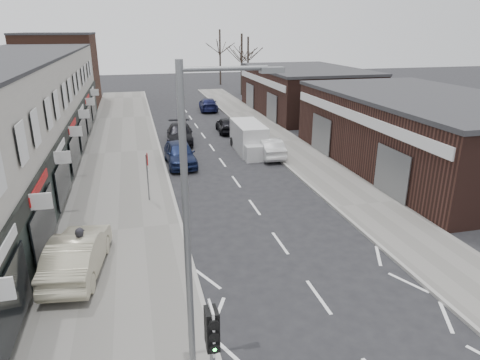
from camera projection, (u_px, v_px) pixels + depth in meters
ground at (346, 335)px, 12.81m from camera, size 160.00×160.00×0.00m
pavement_left at (121, 153)px, 31.35m from camera, size 5.50×64.00×0.12m
pavement_right at (282, 142)px, 34.21m from camera, size 3.50×64.00×0.12m
shop_terrace_left at (3, 116)px, 26.34m from camera, size 8.00×41.00×7.10m
brick_block_far at (60, 71)px, 49.49m from camera, size 8.00×10.00×8.00m
right_unit_near at (423, 133)px, 27.71m from camera, size 10.00×18.00×4.50m
right_unit_far at (305, 91)px, 45.99m from camera, size 10.00×16.00×4.50m
tree_far_a at (242, 95)px, 58.73m from camera, size 3.60×3.60×8.00m
tree_far_b at (248, 89)px, 64.79m from camera, size 3.60×3.60×7.50m
tree_far_c at (221, 84)px, 69.58m from camera, size 3.60×3.60×8.50m
traffic_light at (212, 338)px, 9.15m from camera, size 0.28×0.60×3.10m
street_lamp at (194, 222)px, 9.49m from camera, size 2.23×0.22×8.00m
warning_sign at (147, 162)px, 21.86m from camera, size 0.12×0.80×2.70m
white_van at (249, 138)px, 31.54m from camera, size 2.01×5.44×2.11m
sedan_on_pavement at (78, 253)px, 15.65m from camera, size 2.24×4.88×1.55m
pedestrian at (82, 251)px, 15.50m from camera, size 0.81×0.69×1.88m
parked_car_left_a at (180, 154)px, 28.50m from camera, size 1.95×4.65×1.57m
parked_car_left_b at (180, 134)px, 34.06m from camera, size 2.49×5.16×1.45m
parked_car_right_a at (269, 147)px, 30.33m from camera, size 1.66×4.28×1.39m
parked_car_right_b at (226, 125)px, 37.51m from camera, size 1.78×3.98×1.33m
parked_car_right_c at (208, 104)px, 47.42m from camera, size 2.38×4.88×1.37m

